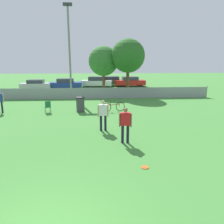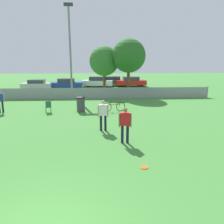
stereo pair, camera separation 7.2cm
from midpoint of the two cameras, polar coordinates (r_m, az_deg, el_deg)
name	(u,v)px [view 1 (the left image)]	position (r m, az deg, el deg)	size (l,w,h in m)	color
fence_backline	(84,93)	(22.30, -7.29, 4.87)	(25.54, 0.07, 1.21)	gray
light_pole	(69,44)	(24.14, -11.21, 17.08)	(0.90, 0.36, 9.38)	gray
tree_near_pole	(103,61)	(25.05, -2.33, 13.13)	(3.31, 3.31, 5.37)	brown
tree_far_right	(128,56)	(24.21, 4.12, 14.40)	(3.60, 3.60, 6.07)	brown
player_defender_red	(125,123)	(10.21, 3.30, -2.77)	(0.61, 0.27, 1.72)	#191933
player_receiver_white	(103,113)	(12.00, -2.52, -0.28)	(0.61, 0.22, 1.72)	#191933
frisbee_disc	(145,167)	(8.36, 8.33, -14.08)	(0.28, 0.28, 0.03)	#E5591E
folding_chair_sideline	(48,106)	(16.96, -16.54, 1.49)	(0.53, 0.53, 0.88)	#333338
bicycle_sideline	(114,107)	(16.61, 0.28, 1.37)	(1.77, 0.51, 0.76)	black
trash_bin	(80,104)	(16.71, -8.39, 1.98)	(0.65, 0.65, 1.12)	#3F3F44
parked_car_silver	(36,84)	(30.99, -19.33, 6.80)	(3.98, 1.86, 1.28)	black
parked_car_blue	(66,84)	(30.84, -12.08, 7.26)	(4.32, 1.87, 1.36)	black
parked_car_white	(97,82)	(32.28, -4.08, 7.86)	(4.57, 2.28, 1.46)	black
parked_car_olive	(111,81)	(33.54, -0.28, 8.09)	(4.48, 1.92, 1.40)	black
parked_car_red	(130,82)	(32.84, 4.63, 7.94)	(4.47, 2.02, 1.42)	black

